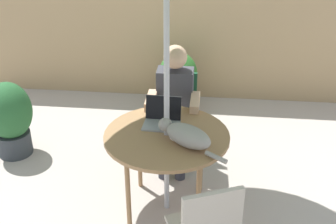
{
  "coord_description": "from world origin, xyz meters",
  "views": [
    {
      "loc": [
        0.34,
        -3.06,
        2.58
      ],
      "look_at": [
        0.0,
        0.1,
        0.9
      ],
      "focal_mm": 47.41,
      "sensor_mm": 36.0,
      "label": 1
    }
  ],
  "objects_px": {
    "patio_table": "(167,141)",
    "potted_plant_near_fence": "(10,117)",
    "person_seated": "(174,102)",
    "laptop": "(163,116)",
    "potted_plant_by_chair": "(178,78)",
    "cat": "(185,135)",
    "chair_occupied": "(176,110)"
  },
  "relations": [
    {
      "from": "laptop",
      "to": "potted_plant_by_chair",
      "type": "height_order",
      "value": "laptop"
    },
    {
      "from": "patio_table",
      "to": "potted_plant_by_chair",
      "type": "height_order",
      "value": "potted_plant_by_chair"
    },
    {
      "from": "potted_plant_by_chair",
      "to": "chair_occupied",
      "type": "bearing_deg",
      "value": -86.44
    },
    {
      "from": "patio_table",
      "to": "potted_plant_near_fence",
      "type": "bearing_deg",
      "value": 157.31
    },
    {
      "from": "chair_occupied",
      "to": "potted_plant_by_chair",
      "type": "relative_size",
      "value": 1.2
    },
    {
      "from": "person_seated",
      "to": "potted_plant_near_fence",
      "type": "xyz_separation_m",
      "value": [
        -1.68,
        0.04,
        -0.27
      ]
    },
    {
      "from": "patio_table",
      "to": "cat",
      "type": "relative_size",
      "value": 1.86
    },
    {
      "from": "cat",
      "to": "potted_plant_by_chair",
      "type": "bearing_deg",
      "value": 96.41
    },
    {
      "from": "person_seated",
      "to": "cat",
      "type": "xyz_separation_m",
      "value": [
        0.16,
        -0.8,
        0.13
      ]
    },
    {
      "from": "person_seated",
      "to": "potted_plant_by_chair",
      "type": "bearing_deg",
      "value": 93.09
    },
    {
      "from": "person_seated",
      "to": "potted_plant_by_chair",
      "type": "height_order",
      "value": "person_seated"
    },
    {
      "from": "patio_table",
      "to": "chair_occupied",
      "type": "relative_size",
      "value": 1.13
    },
    {
      "from": "laptop",
      "to": "potted_plant_near_fence",
      "type": "distance_m",
      "value": 1.75
    },
    {
      "from": "cat",
      "to": "laptop",
      "type": "bearing_deg",
      "value": 123.63
    },
    {
      "from": "person_seated",
      "to": "laptop",
      "type": "xyz_separation_m",
      "value": [
        -0.06,
        -0.48,
        0.11
      ]
    },
    {
      "from": "potted_plant_by_chair",
      "to": "person_seated",
      "type": "bearing_deg",
      "value": -86.91
    },
    {
      "from": "patio_table",
      "to": "laptop",
      "type": "relative_size",
      "value": 3.27
    },
    {
      "from": "person_seated",
      "to": "potted_plant_by_chair",
      "type": "relative_size",
      "value": 1.65
    },
    {
      "from": "cat",
      "to": "potted_plant_by_chair",
      "type": "relative_size",
      "value": 0.73
    },
    {
      "from": "potted_plant_near_fence",
      "to": "potted_plant_by_chair",
      "type": "distance_m",
      "value": 1.99
    },
    {
      "from": "patio_table",
      "to": "chair_occupied",
      "type": "xyz_separation_m",
      "value": [
        0.0,
        0.82,
        -0.15
      ]
    },
    {
      "from": "patio_table",
      "to": "potted_plant_by_chair",
      "type": "bearing_deg",
      "value": 91.99
    },
    {
      "from": "patio_table",
      "to": "cat",
      "type": "distance_m",
      "value": 0.26
    },
    {
      "from": "chair_occupied",
      "to": "potted_plant_near_fence",
      "type": "relative_size",
      "value": 1.13
    },
    {
      "from": "potted_plant_by_chair",
      "to": "potted_plant_near_fence",
      "type": "bearing_deg",
      "value": -144.29
    },
    {
      "from": "laptop",
      "to": "potted_plant_near_fence",
      "type": "xyz_separation_m",
      "value": [
        -1.63,
        0.52,
        -0.38
      ]
    },
    {
      "from": "laptop",
      "to": "potted_plant_by_chair",
      "type": "bearing_deg",
      "value": 90.32
    },
    {
      "from": "patio_table",
      "to": "potted_plant_by_chair",
      "type": "xyz_separation_m",
      "value": [
        -0.06,
        1.87,
        -0.26
      ]
    },
    {
      "from": "cat",
      "to": "potted_plant_by_chair",
      "type": "xyz_separation_m",
      "value": [
        -0.23,
        2.01,
        -0.4
      ]
    },
    {
      "from": "cat",
      "to": "potted_plant_near_fence",
      "type": "distance_m",
      "value": 2.07
    },
    {
      "from": "patio_table",
      "to": "potted_plant_near_fence",
      "type": "distance_m",
      "value": 1.84
    },
    {
      "from": "chair_occupied",
      "to": "cat",
      "type": "bearing_deg",
      "value": -80.55
    }
  ]
}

